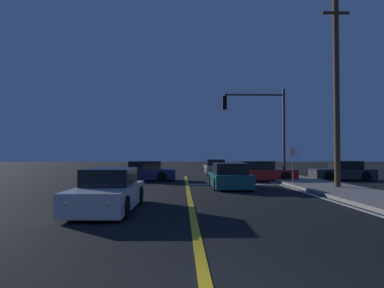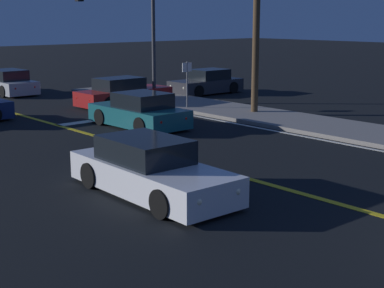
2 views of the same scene
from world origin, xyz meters
name	(u,v)px [view 2 (image 2 of 2)]	position (x,y,z in m)	size (l,w,h in m)	color
sidewalk_right	(338,129)	(7.33, 9.31, 0.07)	(3.20, 33.53, 0.15)	gray
lane_line_center	(190,162)	(0.00, 9.31, 0.01)	(0.20, 31.67, 0.01)	gold
lane_line_edge_right	(307,137)	(5.48, 9.31, 0.01)	(0.16, 31.67, 0.01)	silver
stop_bar	(119,117)	(2.87, 17.13, 0.01)	(5.73, 0.50, 0.01)	silver
car_distant_tail_white	(150,171)	(-2.73, 7.63, 0.58)	(1.93, 4.75, 1.34)	silver
car_following_oncoming_teal	(140,112)	(2.23, 14.79, 0.58)	(2.03, 4.25, 1.34)	#195960
car_lead_oncoming_charcoal	(207,83)	(10.94, 20.38, 0.58)	(4.21, 1.89, 1.34)	#2D2D33
car_far_approaching_silver	(7,83)	(2.66, 27.65, 0.58)	(1.86, 4.53, 1.34)	#B2B5BA
car_side_waiting_red	(123,93)	(4.98, 19.85, 0.58)	(4.72, 1.94, 1.34)	maroon
traffic_signal_near_right	(128,17)	(5.08, 19.43, 4.14)	(4.22, 0.28, 6.20)	#38383D
street_sign_corner	(187,78)	(6.23, 16.63, 1.49)	(0.56, 0.06, 2.20)	slate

